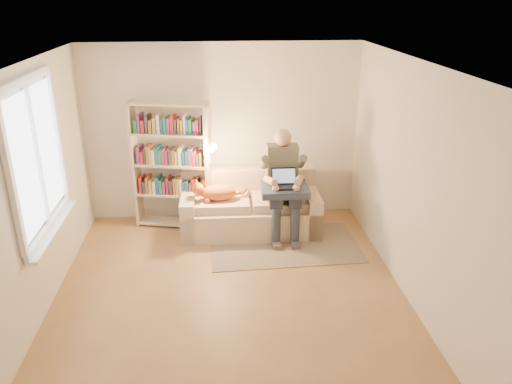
{
  "coord_description": "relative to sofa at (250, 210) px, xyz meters",
  "views": [
    {
      "loc": [
        -0.12,
        -4.9,
        3.25
      ],
      "look_at": [
        0.38,
        1.0,
        0.85
      ],
      "focal_mm": 35.0,
      "sensor_mm": 36.0,
      "label": 1
    }
  ],
  "objects": [
    {
      "name": "ceiling",
      "position": [
        -0.36,
        -1.67,
        2.3
      ],
      "size": [
        4.0,
        4.5,
        0.02
      ],
      "primitive_type": "cube",
      "color": "white",
      "rests_on": "wall_back"
    },
    {
      "name": "cat",
      "position": [
        -0.48,
        -0.12,
        0.34
      ],
      "size": [
        0.74,
        0.27,
        0.27
      ],
      "rotation": [
        0.0,
        0.0,
        -0.02
      ],
      "color": "orange",
      "rests_on": "sofa"
    },
    {
      "name": "wall_back",
      "position": [
        -0.36,
        0.58,
        1.0
      ],
      "size": [
        4.0,
        0.02,
        2.6
      ],
      "primitive_type": "cube",
      "color": "silver",
      "rests_on": "floor"
    },
    {
      "name": "sofa",
      "position": [
        0.0,
        0.0,
        0.0
      ],
      "size": [
        1.97,
        0.91,
        0.83
      ],
      "rotation": [
        0.0,
        0.0,
        -0.02
      ],
      "color": "beige",
      "rests_on": "floor"
    },
    {
      "name": "bookshelf",
      "position": [
        -1.1,
        0.23,
        0.72
      ],
      "size": [
        1.22,
        0.58,
        1.86
      ],
      "rotation": [
        0.0,
        0.0,
        -0.21
      ],
      "color": "beige",
      "rests_on": "floor"
    },
    {
      "name": "blanket",
      "position": [
        0.48,
        -0.32,
        0.43
      ],
      "size": [
        0.65,
        0.54,
        0.1
      ],
      "primitive_type": "cube",
      "rotation": [
        0.0,
        0.0,
        -0.02
      ],
      "color": "#293448",
      "rests_on": "person"
    },
    {
      "name": "wall_left",
      "position": [
        -2.36,
        -1.67,
        1.0
      ],
      "size": [
        0.02,
        4.5,
        2.6
      ],
      "primitive_type": "cube",
      "color": "silver",
      "rests_on": "floor"
    },
    {
      "name": "window",
      "position": [
        -2.3,
        -1.47,
        1.07
      ],
      "size": [
        0.12,
        1.52,
        1.69
      ],
      "color": "white",
      "rests_on": "wall_left"
    },
    {
      "name": "wall_front",
      "position": [
        -0.36,
        -3.92,
        1.0
      ],
      "size": [
        4.0,
        0.02,
        2.6
      ],
      "primitive_type": "cube",
      "color": "silver",
      "rests_on": "floor"
    },
    {
      "name": "floor",
      "position": [
        -0.36,
        -1.67,
        -0.3
      ],
      "size": [
        4.5,
        4.5,
        0.0
      ],
      "primitive_type": "plane",
      "color": "olive",
      "rests_on": "ground"
    },
    {
      "name": "laptop",
      "position": [
        0.48,
        -0.31,
        0.54
      ],
      "size": [
        0.34,
        0.31,
        0.28
      ],
      "rotation": [
        0.0,
        0.0,
        -0.02
      ],
      "color": "black",
      "rests_on": "blanket"
    },
    {
      "name": "wall_right",
      "position": [
        1.64,
        -1.67,
        1.0
      ],
      "size": [
        0.02,
        4.5,
        2.6
      ],
      "primitive_type": "cube",
      "color": "silver",
      "rests_on": "floor"
    },
    {
      "name": "person",
      "position": [
        0.45,
        -0.16,
        0.53
      ],
      "size": [
        0.44,
        0.7,
        1.5
      ],
      "rotation": [
        0.0,
        0.0,
        -0.02
      ],
      "color": "#656955",
      "rests_on": "sofa"
    },
    {
      "name": "rug",
      "position": [
        0.42,
        -0.56,
        -0.3
      ],
      "size": [
        2.05,
        1.26,
        0.01
      ],
      "primitive_type": "cube",
      "rotation": [
        0.0,
        0.0,
        0.04
      ],
      "color": "gray",
      "rests_on": "floor"
    }
  ]
}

